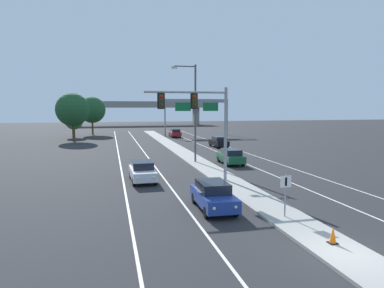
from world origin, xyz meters
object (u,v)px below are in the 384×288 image
object	(u,v)px
traffic_cone_median_nose	(333,235)
highway_sign_gantry	(197,105)
car_receding_black	(219,142)
car_receding_green	(231,156)
car_receding_red	(175,133)
median_sign_post	(286,189)
tree_far_left_a	(72,110)
car_oncoming_blue	(213,195)
car_oncoming_white	(142,171)
tree_far_left_c	(92,110)
overhead_signal_mast	(201,115)
street_lamp_median	(193,108)
tree_far_left_b	(74,121)

from	to	relation	value
traffic_cone_median_nose	highway_sign_gantry	bearing A→B (deg)	81.88
car_receding_black	highway_sign_gantry	world-z (taller)	highway_sign_gantry
car_receding_green	car_receding_red	world-z (taller)	same
median_sign_post	tree_far_left_a	xyz separation A→B (m)	(-15.12, 47.61, 3.82)
highway_sign_gantry	tree_far_left_a	xyz separation A→B (m)	(-23.42, -5.40, -0.76)
car_oncoming_blue	car_receding_black	xyz separation A→B (m)	(9.70, 29.89, 0.00)
car_receding_green	car_oncoming_white	bearing A→B (deg)	-146.54
car_oncoming_white	tree_far_left_c	xyz separation A→B (m)	(-6.09, 49.73, 4.43)
overhead_signal_mast	tree_far_left_a	size ratio (longest dim) A/B	0.87
car_receding_green	tree_far_left_a	distance (m)	35.52
median_sign_post	tree_far_left_a	world-z (taller)	tree_far_left_a
car_oncoming_blue	tree_far_left_a	world-z (taller)	tree_far_left_a
traffic_cone_median_nose	overhead_signal_mast	bearing A→B (deg)	99.51
street_lamp_median	car_receding_black	distance (m)	15.91
car_receding_red	traffic_cone_median_nose	size ratio (longest dim) A/B	6.04
tree_far_left_b	overhead_signal_mast	bearing A→B (deg)	-73.23
car_receding_black	highway_sign_gantry	xyz separation A→B (m)	(1.73, 20.55, 5.34)
highway_sign_gantry	tree_far_left_c	distance (m)	22.28
overhead_signal_mast	traffic_cone_median_nose	bearing A→B (deg)	-80.49
car_oncoming_white	street_lamp_median	bearing A→B (deg)	52.83
tree_far_left_c	tree_far_left_a	bearing A→B (deg)	-101.12
tree_far_left_b	tree_far_left_a	bearing A→B (deg)	-85.73
overhead_signal_mast	car_oncoming_blue	size ratio (longest dim) A/B	1.60
tree_far_left_a	car_receding_red	bearing A→B (deg)	10.42
car_oncoming_white	tree_far_left_b	world-z (taller)	tree_far_left_b
car_receding_red	car_receding_green	bearing A→B (deg)	-90.49
traffic_cone_median_nose	car_oncoming_white	bearing A→B (deg)	113.79
car_receding_green	street_lamp_median	bearing A→B (deg)	156.20
highway_sign_gantry	car_receding_red	bearing A→B (deg)	-157.75
street_lamp_median	car_oncoming_white	xyz separation A→B (m)	(-5.99, -7.90, -4.97)
overhead_signal_mast	traffic_cone_median_nose	size ratio (longest dim) A/B	9.73
street_lamp_median	tree_far_left_b	world-z (taller)	street_lamp_median
car_receding_black	overhead_signal_mast	bearing A→B (deg)	-110.64
street_lamp_median	tree_far_left_a	xyz separation A→B (m)	(-14.69, 28.54, -0.39)
median_sign_post	traffic_cone_median_nose	world-z (taller)	median_sign_post
street_lamp_median	car_receding_red	distance (m)	32.57
car_receding_black	car_receding_red	distance (m)	18.83
car_receding_green	tree_far_left_a	world-z (taller)	tree_far_left_a
highway_sign_gantry	car_oncoming_white	bearing A→B (deg)	-109.38
overhead_signal_mast	car_receding_red	xyz separation A→B (m)	(5.49, 41.45, -4.45)
overhead_signal_mast	car_receding_black	bearing A→B (deg)	69.36
car_oncoming_white	tree_far_left_a	world-z (taller)	tree_far_left_a
car_oncoming_white	car_receding_green	bearing A→B (deg)	33.46
street_lamp_median	highway_sign_gantry	world-z (taller)	street_lamp_median
tree_far_left_a	car_oncoming_blue	bearing A→B (deg)	-75.10
tree_far_left_c	traffic_cone_median_nose	bearing A→B (deg)	-78.90
car_receding_black	tree_far_left_b	distance (m)	31.54
street_lamp_median	traffic_cone_median_nose	xyz separation A→B (m)	(0.62, -22.88, -5.29)
traffic_cone_median_nose	tree_far_left_c	world-z (taller)	tree_far_left_c
street_lamp_median	traffic_cone_median_nose	size ratio (longest dim) A/B	13.51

